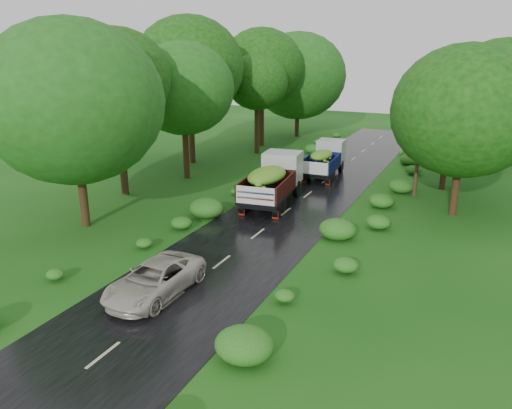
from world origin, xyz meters
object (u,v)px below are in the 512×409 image
Objects in this scene: truck_near at (274,178)px; utility_pole at (420,131)px; car at (155,279)px; truck_far at (325,158)px.

utility_pole reaches higher than truck_near.
truck_near is 1.47× the size of car.
truck_near is 9.89m from utility_pole.
car is at bearing -94.40° from truck_far.
truck_far is 21.31m from car.
utility_pole reaches higher than truck_far.
truck_near is at bearing -130.40° from utility_pole.
utility_pole is at bearing -24.13° from truck_far.
utility_pole is (7.41, 18.63, 3.63)m from car.
utility_pole is (7.02, -2.66, 2.92)m from truck_far.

